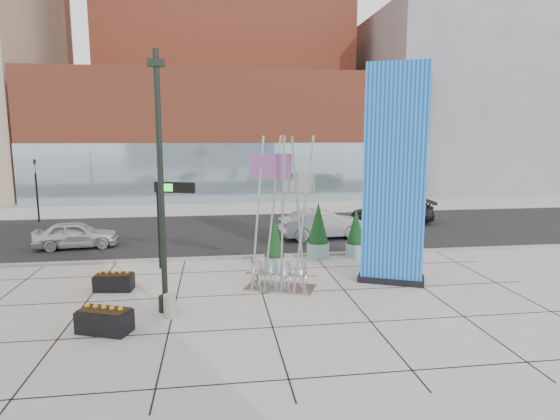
{
  "coord_description": "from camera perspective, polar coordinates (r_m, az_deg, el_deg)",
  "views": [
    {
      "loc": [
        -0.6,
        -16.91,
        5.55
      ],
      "look_at": [
        2.06,
        2.0,
        2.53
      ],
      "focal_mm": 30.0,
      "sensor_mm": 36.0,
      "label": 1
    }
  ],
  "objects": [
    {
      "name": "ground",
      "position": [
        17.81,
        -5.75,
        -9.23
      ],
      "size": [
        160.0,
        160.0,
        0.0
      ],
      "primitive_type": "plane",
      "color": "#9E9991",
      "rests_on": "ground"
    },
    {
      "name": "lamp_post",
      "position": [
        14.95,
        -14.21,
        0.11
      ],
      "size": [
        0.53,
        0.45,
        8.11
      ],
      "rotation": [
        0.0,
        0.0,
        0.13
      ],
      "color": "black",
      "rests_on": "ground"
    },
    {
      "name": "round_planter_west",
      "position": [
        19.39,
        -0.68,
        -4.4
      ],
      "size": [
        0.9,
        0.9,
        2.25
      ],
      "color": "#7FABA3",
      "rests_on": "ground"
    },
    {
      "name": "blue_pylon",
      "position": [
        18.02,
        13.82,
        3.65
      ],
      "size": [
        2.69,
        2.01,
        8.2
      ],
      "rotation": [
        0.0,
        0.0,
        -0.43
      ],
      "color": "#0B4AA8",
      "rests_on": "ground"
    },
    {
      "name": "tower_glass_front",
      "position": [
        39.27,
        -5.67,
        4.48
      ],
      "size": [
        34.0,
        0.6,
        5.0
      ],
      "primitive_type": "cube",
      "color": "#8CA5B2",
      "rests_on": "ground"
    },
    {
      "name": "round_planter_mid",
      "position": [
        21.47,
        4.67,
        -2.66
      ],
      "size": [
        1.04,
        1.04,
        2.6
      ],
      "color": "#7FABA3",
      "rests_on": "ground"
    },
    {
      "name": "car_dark_east",
      "position": [
        30.62,
        13.43,
        -0.26
      ],
      "size": [
        5.45,
        2.63,
        1.53
      ],
      "primitive_type": "imported",
      "rotation": [
        0.0,
        0.0,
        -1.67
      ],
      "color": "black",
      "rests_on": "ground"
    },
    {
      "name": "overhead_street_sign",
      "position": [
        19.93,
        -12.94,
        1.9
      ],
      "size": [
        1.69,
        0.75,
        3.7
      ],
      "rotation": [
        0.0,
        0.0,
        -0.36
      ],
      "color": "black",
      "rests_on": "ground"
    },
    {
      "name": "building_grey_parking",
      "position": [
        55.78,
        20.96,
        11.95
      ],
      "size": [
        20.0,
        18.0,
        18.0
      ],
      "primitive_type": "cube",
      "color": "slate",
      "rests_on": "ground"
    },
    {
      "name": "tower_podium",
      "position": [
        43.94,
        -6.0,
        8.87
      ],
      "size": [
        34.0,
        10.0,
        11.0
      ],
      "primitive_type": "cube",
      "color": "#AD4B32",
      "rests_on": "ground"
    },
    {
      "name": "curb_edge",
      "position": [
        21.63,
        -6.19,
        -5.78
      ],
      "size": [
        80.0,
        0.3,
        0.12
      ],
      "primitive_type": "cube",
      "color": "gray",
      "rests_on": "ground"
    },
    {
      "name": "car_white_west",
      "position": [
        25.53,
        -23.59,
        -2.8
      ],
      "size": [
        4.11,
        2.02,
        1.35
      ],
      "primitive_type": "imported",
      "rotation": [
        0.0,
        0.0,
        1.68
      ],
      "color": "silver",
      "rests_on": "ground"
    },
    {
      "name": "box_planter_south",
      "position": [
        14.59,
        -20.61,
        -12.4
      ],
      "size": [
        1.66,
        1.23,
        0.82
      ],
      "rotation": [
        0.0,
        0.0,
        -0.37
      ],
      "color": "black",
      "rests_on": "ground"
    },
    {
      "name": "box_planter_north",
      "position": [
        18.22,
        -19.59,
        -8.18
      ],
      "size": [
        1.41,
        0.82,
        0.74
      ],
      "rotation": [
        0.0,
        0.0,
        -0.11
      ],
      "color": "black",
      "rests_on": "ground"
    },
    {
      "name": "street_asphalt",
      "position": [
        27.49,
        -6.6,
        -2.71
      ],
      "size": [
        80.0,
        12.0,
        0.02
      ],
      "primitive_type": "cube",
      "color": "black",
      "rests_on": "ground"
    },
    {
      "name": "car_silver_mid",
      "position": [
        25.68,
        5.3,
        -1.75
      ],
      "size": [
        4.93,
        2.18,
        1.57
      ],
      "primitive_type": "imported",
      "rotation": [
        0.0,
        0.0,
        1.68
      ],
      "color": "#A5A8AC",
      "rests_on": "ground"
    },
    {
      "name": "concrete_bollard",
      "position": [
        15.11,
        -13.29,
        -11.33
      ],
      "size": [
        0.38,
        0.38,
        0.74
      ],
      "primitive_type": "cylinder",
      "color": "gray",
      "rests_on": "ground"
    },
    {
      "name": "public_art_sculpture",
      "position": [
        17.05,
        0.11,
        -4.86
      ],
      "size": [
        2.75,
        2.07,
        5.61
      ],
      "rotation": [
        0.0,
        0.0,
        -0.39
      ],
      "color": "#ABAEB0",
      "rests_on": "ground"
    },
    {
      "name": "traffic_signal",
      "position": [
        34.04,
        -27.56,
        2.48
      ],
      "size": [
        0.15,
        0.18,
        4.1
      ],
      "color": "black",
      "rests_on": "ground"
    },
    {
      "name": "round_planter_east",
      "position": [
        21.96,
        9.21,
        -2.91
      ],
      "size": [
        0.91,
        0.91,
        2.26
      ],
      "color": "#7FABA3",
      "rests_on": "ground"
    }
  ]
}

